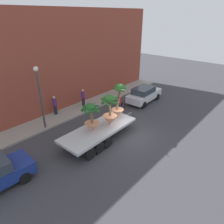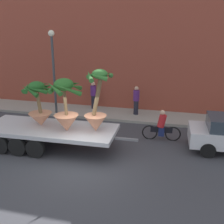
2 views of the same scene
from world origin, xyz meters
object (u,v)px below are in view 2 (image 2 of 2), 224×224
Objects in this scene: potted_palm_rear at (39,106)px; cyclist at (162,127)px; potted_palm_front at (66,107)px; street_lamp at (53,62)px; pedestrian_near_gate at (93,95)px; potted_palm_middle at (97,108)px; flatbed_trailer at (45,131)px; pedestrian_far_left at (136,100)px.

cyclist is at bearing 20.16° from potted_palm_rear.
potted_palm_front is at bearing -14.65° from potted_palm_rear.
potted_palm_rear is 0.88× the size of potted_palm_front.
street_lamp is (-6.48, 2.21, 2.56)m from cyclist.
street_lamp is (-1.20, 4.15, 1.32)m from potted_palm_rear.
potted_palm_rear is 5.63m from pedestrian_near_gate.
potted_palm_middle is 6.00m from pedestrian_near_gate.
street_lamp reaches higher than potted_palm_front.
flatbed_trailer is 4.04× the size of pedestrian_far_left.
pedestrian_near_gate is at bearing 35.14° from street_lamp.
potted_palm_middle is 3.55m from cyclist.
flatbed_trailer is 1.18m from potted_palm_rear.
potted_palm_middle is 5.24m from pedestrian_far_left.
pedestrian_near_gate is 3.23m from street_lamp.
flatbed_trailer is at bearing -157.53° from cyclist.
pedestrian_near_gate is at bearing 109.31° from potted_palm_middle.
pedestrian_near_gate is (-1.96, 5.58, -1.00)m from potted_palm_middle.
potted_palm_front is 0.47× the size of street_lamp.
pedestrian_near_gate is at bearing 141.76° from cyclist.
potted_palm_middle is 5.86m from street_lamp.
cyclist is 7.31m from street_lamp.
flatbed_trailer is at bearing -122.51° from pedestrian_far_left.
potted_palm_middle is at bearing -99.43° from pedestrian_far_left.
cyclist is at bearing 37.80° from potted_palm_middle.
potted_palm_front reaches higher than cyclist.
pedestrian_far_left reaches higher than flatbed_trailer.
pedestrian_near_gate reaches higher than cyclist.
potted_palm_front is 6.02m from pedestrian_near_gate.
potted_palm_middle reaches higher than pedestrian_far_left.
pedestrian_far_left is (-1.74, 3.07, 0.37)m from cyclist.
flatbed_trailer is 1.43× the size of street_lamp.
potted_palm_rear is 1.10× the size of cyclist.
potted_palm_front is (-1.27, -0.31, 0.00)m from potted_palm_middle.
cyclist is 1.08× the size of pedestrian_near_gate.
potted_palm_rear reaches higher than pedestrian_far_left.
potted_palm_rear is at bearing 178.61° from potted_palm_middle.
potted_palm_middle is (2.70, -0.07, 0.14)m from potted_palm_rear.
pedestrian_far_left is at bearing 119.58° from cyclist.
pedestrian_near_gate is (-0.69, 5.89, -1.01)m from potted_palm_front.
flatbed_trailer is 4.04× the size of pedestrian_near_gate.
potted_palm_middle is 1.57× the size of pedestrian_far_left.
street_lamp is at bearing 108.77° from flatbed_trailer.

